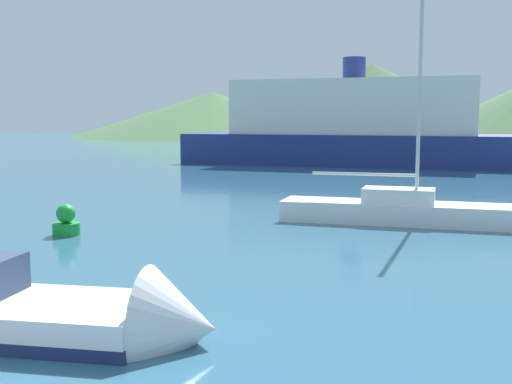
% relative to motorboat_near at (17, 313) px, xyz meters
% --- Properties ---
extents(motorboat_near, '(7.29, 2.86, 1.85)m').
position_rel_motorboat_near_xyz_m(motorboat_near, '(0.00, 0.00, 0.00)').
color(motorboat_near, silver).
rests_on(motorboat_near, ground_plane).
extents(sailboat_inner, '(7.63, 1.90, 8.22)m').
position_rel_motorboat_near_xyz_m(sailboat_inner, '(4.62, 12.86, 0.12)').
color(sailboat_inner, white).
rests_on(sailboat_inner, ground_plane).
extents(ferry_distant, '(24.64, 6.82, 7.70)m').
position_rel_motorboat_near_xyz_m(ferry_distant, '(-1.30, 38.35, 2.36)').
color(ferry_distant, navy).
rests_on(ferry_distant, ground_plane).
extents(buoy_marker, '(0.79, 0.79, 0.91)m').
position_rel_motorboat_near_xyz_m(buoy_marker, '(-4.39, 7.63, 0.04)').
color(buoy_marker, green).
rests_on(buoy_marker, ground_plane).
extents(hill_west, '(48.91, 48.91, 7.81)m').
position_rel_motorboat_near_xyz_m(hill_west, '(-36.63, 97.70, 3.57)').
color(hill_west, '#476B42').
rests_on(hill_west, ground_plane).
extents(hill_central, '(53.25, 53.25, 12.85)m').
position_rel_motorboat_near_xyz_m(hill_central, '(-10.09, 107.34, 6.09)').
color(hill_central, '#4C6647').
rests_on(hill_central, ground_plane).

